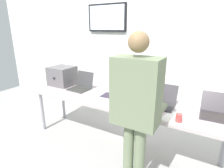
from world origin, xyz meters
The scene contains 11 objects.
ground centered at (0.00, 0.00, -0.02)m, with size 8.00×8.00×0.04m, color #9A9997.
back_wall centered at (-0.02, 1.13, 1.28)m, with size 8.00×0.11×2.53m.
workbench centered at (0.00, 0.00, 0.69)m, with size 2.89×0.70×0.74m.
equipment_box centered at (-1.20, 0.13, 0.90)m, with size 0.40×0.39×0.32m.
laptop_station_0 centered at (-0.76, 0.11, 0.80)m, with size 0.34×0.34×0.27m.
laptop_station_1 centered at (-0.13, 0.09, 0.80)m, with size 0.35×0.33×0.27m.
laptop_station_2 centered at (0.56, 0.10, 0.80)m, with size 0.35×0.35×0.25m.
laptop_station_3 centered at (1.19, 0.11, 0.79)m, with size 0.34×0.38×0.23m.
person centered at (0.50, -0.62, 1.02)m, with size 0.44×0.59×1.68m.
coffee_mug centered at (0.84, -0.25, 0.78)m, with size 0.07×0.07×0.09m.
paper_sheet centered at (0.79, -0.17, 0.74)m, with size 0.26×0.33×0.00m.
Camera 1 is at (1.07, -2.11, 1.71)m, focal length 28.97 mm.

